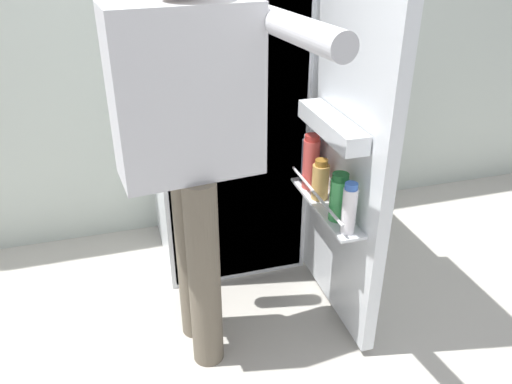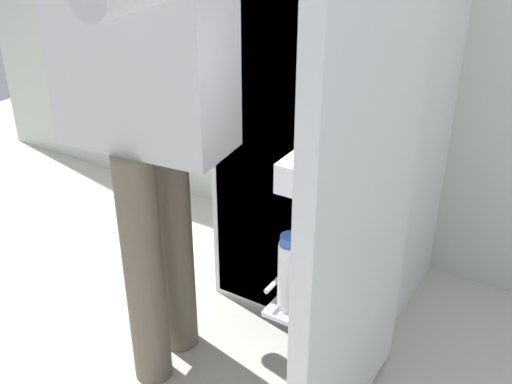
# 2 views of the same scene
# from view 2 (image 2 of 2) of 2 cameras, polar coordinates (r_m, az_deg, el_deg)

# --- Properties ---
(ground_plane) EXTENTS (5.76, 5.76, 0.00)m
(ground_plane) POSITION_cam_2_polar(r_m,az_deg,el_deg) (2.15, -0.16, -15.38)
(ground_plane) COLOR #B7B2A8
(refrigerator) EXTENTS (0.72, 1.24, 1.62)m
(refrigerator) POSITION_cam_2_polar(r_m,az_deg,el_deg) (2.09, 7.70, 9.19)
(refrigerator) COLOR silver
(refrigerator) RESTS_ON ground_plane
(person) EXTENTS (0.60, 0.74, 1.58)m
(person) POSITION_cam_2_polar(r_m,az_deg,el_deg) (1.69, -9.99, 9.41)
(person) COLOR #665B4C
(person) RESTS_ON ground_plane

